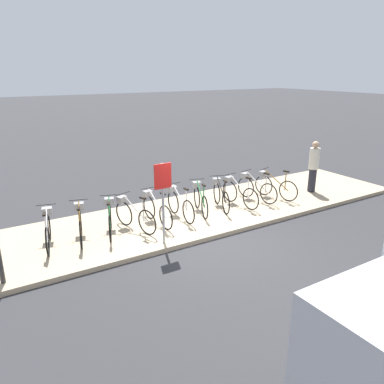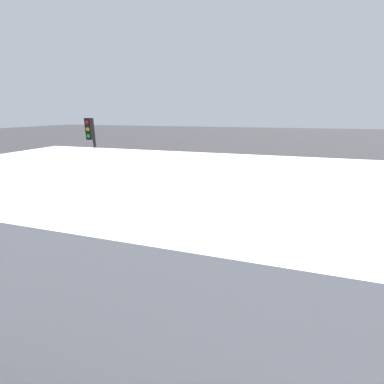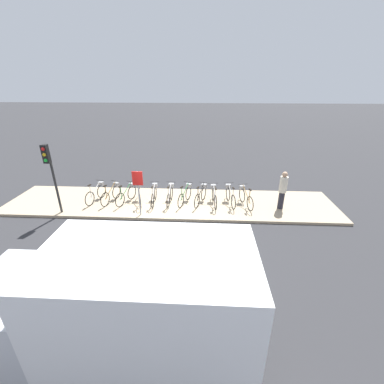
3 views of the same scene
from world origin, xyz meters
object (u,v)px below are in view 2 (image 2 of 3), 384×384
at_px(parked_bicycle_6, 245,192).
at_px(parked_bicycle_0, 142,183).
at_px(parked_bicycle_9, 306,197).
at_px(traffic_light, 92,142).
at_px(parked_bicycle_2, 175,186).
at_px(truck, 107,305).
at_px(parked_bicycle_1, 158,185).
at_px(parked_bicycle_10, 328,200).
at_px(parked_bicycle_8, 283,196).
at_px(sign_post, 186,172).
at_px(parked_bicycle_7, 266,193).
at_px(parked_bicycle_5, 226,190).
at_px(parked_bicycle_3, 188,188).
at_px(parked_bicycle_4, 206,189).

bearing_deg(parked_bicycle_6, parked_bicycle_0, 179.90).
height_order(parked_bicycle_9, traffic_light, traffic_light).
bearing_deg(parked_bicycle_0, parked_bicycle_9, 0.02).
xyz_separation_m(parked_bicycle_2, truck, (2.25, -7.64, 1.11)).
bearing_deg(parked_bicycle_9, parked_bicycle_1, -179.51).
height_order(parked_bicycle_0, truck, truck).
height_order(parked_bicycle_6, parked_bicycle_10, same).
bearing_deg(parked_bicycle_9, parked_bicycle_0, -179.98).
bearing_deg(parked_bicycle_0, parked_bicycle_8, -0.87).
bearing_deg(parked_bicycle_8, traffic_light, -169.25).
relative_size(parked_bicycle_1, sign_post, 0.78).
distance_m(parked_bicycle_8, truck, 7.94).
distance_m(parked_bicycle_6, parked_bicycle_10, 2.81).
height_order(parked_bicycle_6, truck, truck).
bearing_deg(parked_bicycle_6, parked_bicycle_7, 0.05).
distance_m(parked_bicycle_2, traffic_light, 3.47).
height_order(parked_bicycle_1, parked_bicycle_7, same).
height_order(parked_bicycle_7, truck, truck).
relative_size(parked_bicycle_5, parked_bicycle_10, 1.03).
relative_size(parked_bicycle_0, parked_bicycle_2, 1.03).
bearing_deg(parked_bicycle_1, parked_bicycle_10, -0.71).
bearing_deg(traffic_light, sign_post, 0.90).
bearing_deg(traffic_light, parked_bicycle_8, 10.75).
distance_m(parked_bicycle_3, traffic_light, 3.94).
relative_size(parked_bicycle_4, parked_bicycle_10, 1.03).
xyz_separation_m(parked_bicycle_2, parked_bicycle_6, (2.79, 0.07, 0.00)).
bearing_deg(truck, traffic_light, 127.84).
bearing_deg(parked_bicycle_8, parked_bicycle_6, 176.68).
bearing_deg(traffic_light, parked_bicycle_3, 20.74).
bearing_deg(parked_bicycle_4, parked_bicycle_6, 2.57).
bearing_deg(parked_bicycle_1, parked_bicycle_2, -2.46).
bearing_deg(parked_bicycle_0, parked_bicycle_2, -2.95).
bearing_deg(parked_bicycle_8, parked_bicycle_3, -179.11).
relative_size(parked_bicycle_1, parked_bicycle_2, 1.03).
xyz_separation_m(parked_bicycle_1, parked_bicycle_5, (2.82, 0.00, 0.00)).
distance_m(parked_bicycle_8, parked_bicycle_9, 0.76).
bearing_deg(parked_bicycle_8, parked_bicycle_2, 179.89).
bearing_deg(parked_bicycle_1, parked_bicycle_3, -4.03).
height_order(parked_bicycle_4, parked_bicycle_9, same).
bearing_deg(parked_bicycle_2, parked_bicycle_7, 1.16).
bearing_deg(parked_bicycle_4, parked_bicycle_7, 1.73).
distance_m(parked_bicycle_5, parked_bicycle_6, 0.73).
height_order(parked_bicycle_2, sign_post, sign_post).
distance_m(parked_bicycle_9, traffic_light, 7.91).
height_order(parked_bicycle_4, parked_bicycle_10, same).
bearing_deg(parked_bicycle_10, parked_bicycle_0, 179.00).
relative_size(parked_bicycle_3, parked_bicycle_5, 0.96).
xyz_separation_m(parked_bicycle_9, truck, (-2.66, -7.72, 1.11)).
xyz_separation_m(parked_bicycle_0, parked_bicycle_8, (5.67, -0.09, 0.00)).
bearing_deg(parked_bicycle_9, traffic_light, -169.65).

